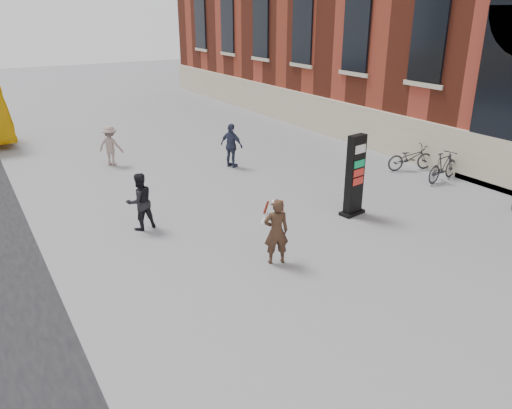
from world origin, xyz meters
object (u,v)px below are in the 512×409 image
woman (276,231)px  pedestrian_a (140,201)px  pedestrian_b (111,146)px  bike_5 (443,166)px  info_pylon (355,176)px  bike_6 (410,158)px  pedestrian_c (232,145)px

woman → pedestrian_a: 4.29m
pedestrian_b → bike_5: pedestrian_b is taller
info_pylon → bike_6: 5.49m
woman → pedestrian_c: 8.16m
pedestrian_a → bike_5: (10.83, -1.56, -0.28)m
woman → bike_5: woman is taller
woman → bike_5: size_ratio=0.93×
woman → bike_6: woman is taller
woman → pedestrian_a: size_ratio=1.02×
bike_6 → woman: bearing=130.4°
info_pylon → pedestrian_b: 10.19m
pedestrian_c → bike_6: size_ratio=0.92×
pedestrian_a → pedestrian_b: size_ratio=1.05×
woman → pedestrian_a: bearing=-39.7°
woman → pedestrian_b: 10.42m
pedestrian_b → woman: bearing=140.1°
pedestrian_c → bike_5: 7.97m
woman → bike_6: size_ratio=0.90×
pedestrian_b → info_pylon: bearing=162.3°
pedestrian_b → bike_5: size_ratio=0.87×
woman → pedestrian_c: (2.90, 7.63, 0.00)m
pedestrian_a → info_pylon: bearing=151.6°
pedestrian_a → bike_6: (10.83, -0.00, -0.34)m
pedestrian_a → bike_5: bearing=164.6°
woman → pedestrian_c: pedestrian_c is taller
info_pylon → bike_6: (4.93, 2.28, -0.75)m
woman → bike_5: (8.66, 2.14, -0.32)m
info_pylon → pedestrian_c: info_pylon is taller
pedestrian_c → bike_6: pedestrian_c is taller
info_pylon → pedestrian_c: 6.29m
pedestrian_c → info_pylon: bearing=162.0°
woman → pedestrian_a: woman is taller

